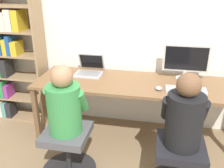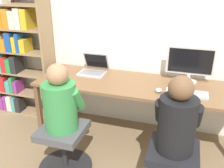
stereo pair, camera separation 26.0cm
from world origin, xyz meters
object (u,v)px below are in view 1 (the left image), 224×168
laptop (90,70)px  person_at_laptop (64,104)px  office_chair_left (178,166)px  office_chair_right (68,151)px  person_at_monitor (185,115)px  bookshelf (3,52)px  keyboard (186,90)px  desktop_monitor (186,61)px

laptop → person_at_laptop: size_ratio=0.49×
office_chair_left → person_at_laptop: person_at_laptop is taller
office_chair_right → laptop: bearing=90.6°
person_at_laptop → person_at_monitor: bearing=-0.5°
person_at_monitor → bookshelf: bearing=157.8°
person_at_monitor → laptop: bearing=140.5°
office_chair_right → bookshelf: bookshelf is taller
keyboard → office_chair_right: (-1.08, -0.56, -0.49)m
office_chair_left → office_chair_right: same height
laptop → bookshelf: (-1.14, 0.03, 0.15)m
office_chair_right → bookshelf: size_ratio=0.30×
desktop_monitor → person_at_laptop: size_ratio=0.80×
laptop → office_chair_right: bearing=-89.4°
bookshelf → desktop_monitor: bearing=0.3°
office_chair_left → bookshelf: 2.44m
office_chair_right → person_at_laptop: person_at_laptop is taller
keyboard → person_at_laptop: person_at_laptop is taller
office_chair_right → bookshelf: (-1.15, 0.88, 0.67)m
person_at_monitor → person_at_laptop: 1.03m
desktop_monitor → office_chair_left: bearing=-93.4°
person_at_monitor → bookshelf: 2.35m
keyboard → office_chair_left: keyboard is taller
office_chair_right → bookshelf: 1.59m
person_at_monitor → keyboard: bearing=84.7°
desktop_monitor → keyboard: 0.39m
keyboard → person_at_laptop: (-1.08, -0.56, 0.02)m
office_chair_left → keyboard: bearing=84.7°
bookshelf → keyboard: bearing=-8.2°
keyboard → bookshelf: bearing=171.8°
person_at_laptop → laptop: bearing=90.6°
office_chair_right → person_at_monitor: 1.15m
desktop_monitor → laptop: size_ratio=1.61×
laptop → keyboard: size_ratio=0.77×
desktop_monitor → bookshelf: 2.23m
office_chair_right → person_at_monitor: (1.03, -0.00, 0.51)m
office_chair_left → bookshelf: bearing=157.7°
keyboard → person_at_laptop: 1.22m
desktop_monitor → laptop: bearing=-177.7°
desktop_monitor → office_chair_left: size_ratio=0.94×
person_at_monitor → bookshelf: (-2.18, 0.89, 0.16)m
laptop → person_at_laptop: (0.01, -0.85, -0.02)m
keyboard → person_at_monitor: (-0.05, -0.57, 0.02)m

